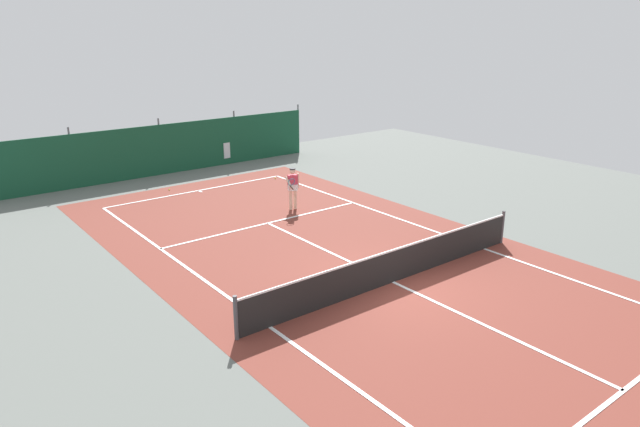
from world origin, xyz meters
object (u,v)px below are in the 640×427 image
Objects in this scene: tennis_net at (393,265)px; tennis_player at (293,186)px; tennis_ball_midcourt at (169,190)px; tennis_ball_near_player at (275,178)px; parked_car at (215,141)px.

tennis_player reaches higher than tennis_net.
tennis_net is at bearing -85.59° from tennis_ball_midcourt.
parked_car is at bearing 87.96° from tennis_ball_near_player.
tennis_ball_midcourt is (-4.75, 1.20, 0.00)m from tennis_ball_near_player.
tennis_player reaches higher than tennis_ball_near_player.
tennis_net is 12.14m from tennis_ball_near_player.
tennis_ball_near_player is 4.90m from tennis_ball_midcourt.
parked_car is (3.99, 17.72, 0.33)m from tennis_net.
parked_car reaches higher than tennis_ball_midcourt.
tennis_ball_midcourt is 0.02× the size of parked_car.
tennis_ball_near_player is 6.25m from parked_car.
tennis_ball_near_player is 0.02× the size of parked_car.
parked_car reaches higher than tennis_net.
tennis_net is 7.42m from tennis_player.
parked_car is at bearing -95.43° from tennis_player.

